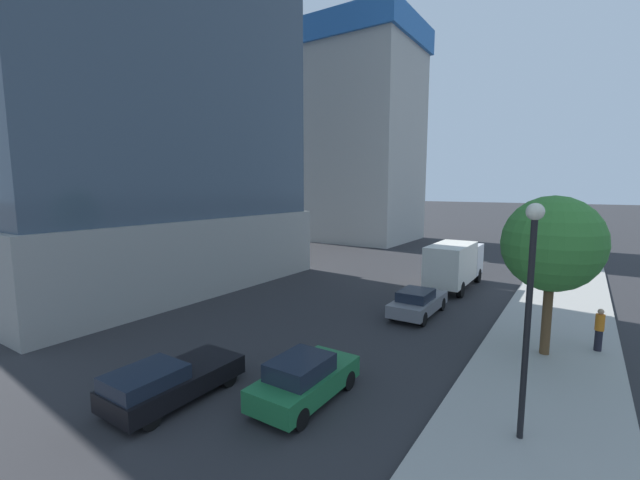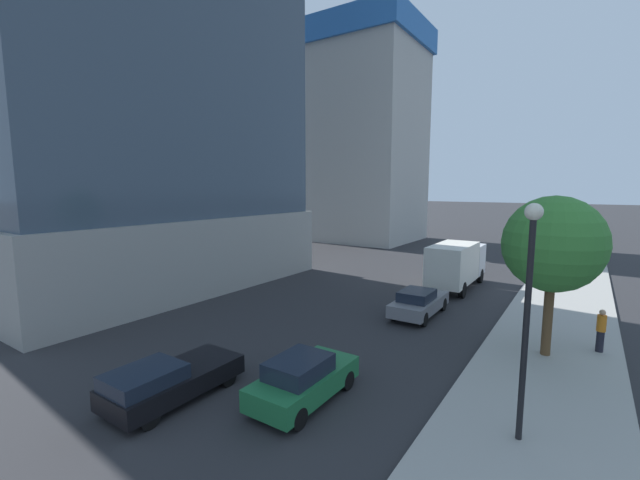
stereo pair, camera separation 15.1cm
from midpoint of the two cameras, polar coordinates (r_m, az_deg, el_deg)
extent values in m
cube|color=#9E9B93|center=(18.97, 29.34, -14.37)|extent=(5.02, 120.00, 0.15)
cube|color=gray|center=(32.51, -24.92, -0.99)|extent=(16.90, 20.87, 4.88)
cube|color=#B2AFA8|center=(53.90, 5.50, 14.44)|extent=(13.76, 12.41, 26.81)
cube|color=#2D6BB7|center=(56.60, 5.66, 26.49)|extent=(14.59, 13.16, 3.00)
cube|color=red|center=(49.56, 7.92, 20.25)|extent=(0.90, 0.90, 35.70)
cylinder|color=black|center=(11.95, 26.90, -11.54)|extent=(0.16, 0.16, 5.89)
sphere|color=silver|center=(11.37, 27.83, 3.56)|extent=(0.44, 0.44, 0.44)
cylinder|color=brown|center=(18.69, 29.22, -9.44)|extent=(0.36, 0.36, 3.09)
sphere|color=#387F33|center=(18.10, 29.81, -0.44)|extent=(3.76, 3.76, 3.76)
cube|color=slate|center=(22.47, 13.56, -8.75)|extent=(1.82, 4.57, 0.64)
cube|color=#19212D|center=(21.92, 13.21, -7.59)|extent=(1.53, 1.99, 0.51)
cylinder|color=black|center=(24.21, 12.99, -8.22)|extent=(0.22, 0.72, 0.72)
cylinder|color=black|center=(23.73, 16.67, -8.66)|extent=(0.22, 0.72, 0.72)
cylinder|color=black|center=(21.44, 10.05, -10.20)|extent=(0.22, 0.72, 0.72)
cylinder|color=black|center=(20.89, 14.17, -10.79)|extent=(0.22, 0.72, 0.72)
cube|color=#1E6638|center=(13.71, -2.37, -19.43)|extent=(1.77, 4.05, 0.70)
cube|color=#19212D|center=(13.22, -3.17, -17.49)|extent=(1.48, 2.00, 0.55)
cylinder|color=black|center=(15.26, -1.69, -17.76)|extent=(0.22, 0.65, 0.65)
cylinder|color=black|center=(14.51, 3.65, -19.17)|extent=(0.22, 0.65, 0.65)
cylinder|color=black|center=(13.35, -9.01, -21.78)|extent=(0.22, 0.65, 0.65)
cylinder|color=black|center=(12.48, -3.21, -23.92)|extent=(0.22, 0.65, 0.65)
cube|color=black|center=(14.65, -20.05, -18.24)|extent=(1.92, 4.42, 0.63)
cube|color=#19212D|center=(13.88, -23.82, -17.43)|extent=(1.62, 2.18, 0.46)
cylinder|color=black|center=(16.19, -17.44, -16.59)|extent=(0.22, 0.63, 0.63)
cylinder|color=black|center=(15.03, -13.13, -18.41)|extent=(0.22, 0.63, 0.63)
cylinder|color=black|center=(14.69, -27.09, -19.69)|extent=(0.22, 0.63, 0.63)
cylinder|color=black|center=(13.40, -23.21, -22.24)|extent=(0.22, 0.63, 0.63)
cube|color=silver|center=(31.33, 19.64, -2.46)|extent=(2.25, 1.97, 2.13)
cube|color=silver|center=(27.86, 17.89, -3.16)|extent=(2.25, 4.91, 2.52)
cylinder|color=black|center=(31.78, 17.81, -4.38)|extent=(0.30, 1.00, 1.00)
cylinder|color=black|center=(31.33, 21.30, -4.70)|extent=(0.30, 1.00, 1.00)
cylinder|color=black|center=(27.26, 15.07, -6.21)|extent=(0.30, 1.00, 1.00)
cylinder|color=black|center=(26.74, 19.12, -6.63)|extent=(0.30, 1.00, 1.00)
cylinder|color=black|center=(20.49, 34.51, -11.62)|extent=(0.28, 0.28, 0.87)
cylinder|color=orange|center=(20.27, 34.67, -9.56)|extent=(0.34, 0.34, 0.67)
sphere|color=tan|center=(20.15, 34.77, -8.33)|extent=(0.23, 0.23, 0.23)
camera|label=1|loc=(0.08, -90.26, -0.03)|focal=22.61mm
camera|label=2|loc=(0.08, 89.74, 0.03)|focal=22.61mm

